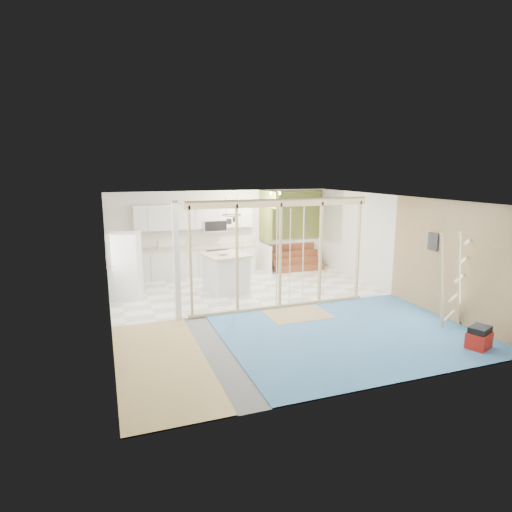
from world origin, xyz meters
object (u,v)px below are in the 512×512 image
object	(u,v)px
fridge	(126,266)
ladder	(453,280)
island	(226,273)
toolbox	(479,338)

from	to	relation	value
fridge	ladder	bearing A→B (deg)	-20.47
island	toolbox	bearing A→B (deg)	-67.22
toolbox	ladder	world-z (taller)	ladder
fridge	ladder	world-z (taller)	ladder
island	ladder	bearing A→B (deg)	-59.21
island	fridge	bearing A→B (deg)	161.51
island	ladder	distance (m)	5.50
island	ladder	xyz separation A→B (m)	(3.61, -4.12, 0.52)
island	toolbox	distance (m)	6.13
fridge	island	world-z (taller)	fridge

